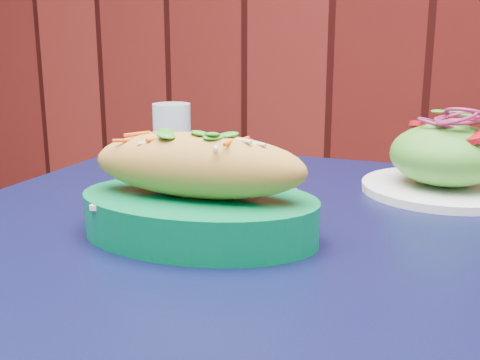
% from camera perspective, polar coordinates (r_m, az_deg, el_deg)
% --- Properties ---
extents(cafe_table, '(0.85, 0.85, 0.75)m').
position_cam_1_polar(cafe_table, '(0.81, 0.71, -9.50)').
color(cafe_table, black).
rests_on(cafe_table, ground).
extents(banh_mi_basket, '(0.30, 0.22, 0.13)m').
position_cam_1_polar(banh_mi_basket, '(0.70, -3.98, -1.33)').
color(banh_mi_basket, '#026F3C').
rests_on(banh_mi_basket, cafe_table).
extents(salad_plate, '(0.24, 0.24, 0.13)m').
position_cam_1_polar(salad_plate, '(0.94, 18.98, 1.80)').
color(salad_plate, white).
rests_on(salad_plate, cafe_table).
extents(water_glass, '(0.07, 0.07, 0.11)m').
position_cam_1_polar(water_glass, '(1.08, -6.46, 4.33)').
color(water_glass, silver).
rests_on(water_glass, cafe_table).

